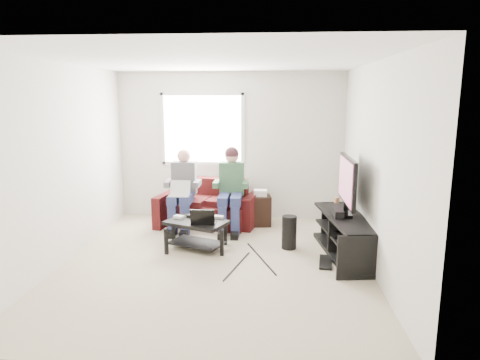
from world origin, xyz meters
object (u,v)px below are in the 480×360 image
at_px(sofa, 209,208).
at_px(tv_stand, 346,238).
at_px(subwoofer, 289,232).
at_px(tv, 347,182).
at_px(end_table, 260,209).
at_px(coffee_table, 197,229).

bearing_deg(sofa, tv_stand, -32.43).
bearing_deg(subwoofer, tv_stand, -15.50).
distance_m(tv, end_table, 1.89).
bearing_deg(tv, tv_stand, -88.53).
relative_size(coffee_table, subwoofer, 2.02).
bearing_deg(end_table, sofa, -179.12).
distance_m(tv_stand, end_table, 1.82).
relative_size(sofa, tv_stand, 1.03).
relative_size(tv_stand, subwoofer, 3.59).
bearing_deg(end_table, coffee_table, -125.07).
xyz_separation_m(coffee_table, subwoofer, (1.33, 0.13, -0.07)).
height_order(sofa, coffee_table, sofa).
height_order(tv_stand, end_table, end_table).
distance_m(tv, subwoofer, 1.10).
bearing_deg(sofa, tv, -30.47).
relative_size(tv_stand, end_table, 2.83).
xyz_separation_m(coffee_table, tv, (2.10, 0.01, 0.71)).
height_order(tv_stand, subwoofer, tv_stand).
height_order(coffee_table, tv, tv).
relative_size(tv_stand, tv, 1.58).
height_order(sofa, subwoofer, sofa).
height_order(sofa, tv_stand, sofa).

